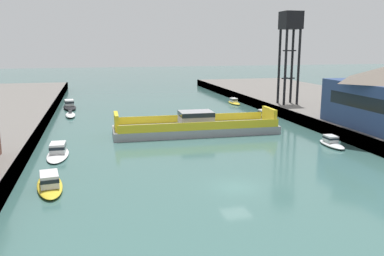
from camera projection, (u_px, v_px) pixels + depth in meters
name	position (u px, v px, depth m)	size (l,w,h in m)	color
ground_plane	(236.00, 187.00, 36.21)	(400.00, 400.00, 0.00)	#3D6660
chain_ferry	(196.00, 126.00, 57.94)	(23.40, 6.72, 3.30)	#939399
moored_boat_near_left	(70.00, 115.00, 71.49)	(2.10, 5.69, 1.10)	white
moored_boat_near_right	(58.00, 151.00, 46.31)	(2.51, 7.12, 1.44)	white
moored_boat_mid_left	(331.00, 142.00, 50.75)	(1.95, 5.08, 1.31)	white
moored_boat_mid_right	(69.00, 105.00, 80.44)	(3.21, 7.69, 1.71)	black
moored_boat_far_left	(234.00, 102.00, 87.07)	(1.76, 5.60, 1.18)	yellow
moored_boat_far_right	(264.00, 115.00, 70.14)	(2.61, 6.87, 1.44)	black
moored_boat_upstream_a	(50.00, 183.00, 35.67)	(3.09, 7.42, 1.55)	yellow
crane_tower	(290.00, 32.00, 72.28)	(3.33, 3.33, 16.44)	black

